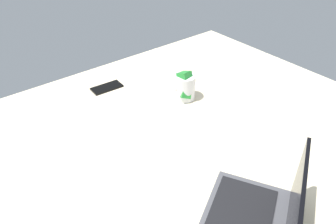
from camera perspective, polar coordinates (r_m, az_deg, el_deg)
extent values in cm
cube|color=beige|center=(128.46, 0.49, -8.30)|extent=(180.00, 140.00, 18.00)
cube|color=black|center=(98.15, 12.11, -17.68)|extent=(33.60, 28.87, 0.40)
cube|color=black|center=(90.61, 20.90, -15.43)|extent=(29.40, 16.78, 21.00)
cylinder|color=silver|center=(144.19, 2.90, 4.25)|extent=(9.00, 9.00, 11.00)
cube|color=#268C33|center=(143.50, 2.81, 3.15)|extent=(6.37, 7.09, 5.93)
cube|color=red|center=(143.42, 2.65, 4.36)|extent=(7.71, 7.47, 6.07)
cube|color=orange|center=(141.65, 2.81, 5.16)|extent=(5.97, 6.57, 5.69)
cube|color=#268C33|center=(141.28, 2.82, 6.28)|extent=(5.65, 6.02, 4.70)
cube|color=black|center=(156.46, -10.45, 4.16)|extent=(14.34, 7.52, 0.80)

